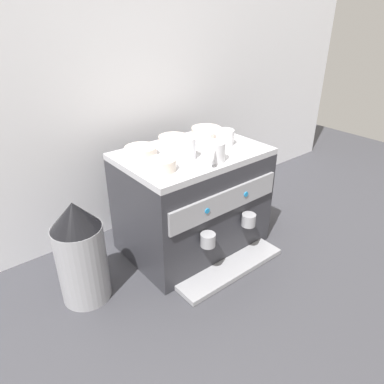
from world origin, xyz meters
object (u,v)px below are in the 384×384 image
Objects in this scene: ceramic_cup_1 at (224,137)px; ceramic_bowl_0 at (162,165)px; ceramic_bowl_3 at (141,151)px; coffee_grinder at (80,252)px; ceramic_cup_0 at (186,148)px; ceramic_cup_2 at (214,152)px; ceramic_bowl_2 at (206,133)px; ceramic_bowl_1 at (173,141)px; milk_pitcher at (256,201)px; espresso_machine at (193,201)px.

ceramic_bowl_0 is at bearing -171.34° from ceramic_cup_1.
coffee_grinder is at bearing -162.93° from ceramic_bowl_3.
ceramic_cup_2 is (0.06, -0.09, -0.00)m from ceramic_cup_0.
ceramic_cup_0 is at bearing -3.81° from coffee_grinder.
ceramic_bowl_2 is at bearing 31.40° from ceramic_cup_0.
ceramic_bowl_2 is at bearing 25.73° from ceramic_bowl_0.
coffee_grinder is (-0.50, 0.12, -0.28)m from ceramic_cup_2.
ceramic_bowl_1 is (-0.01, 0.23, -0.02)m from ceramic_cup_2.
ceramic_bowl_1 is at bearing 92.54° from ceramic_cup_2.
ceramic_cup_0 is 0.64× the size of milk_pitcher.
coffee_grinder is at bearing 176.19° from ceramic_cup_0.
ceramic_bowl_3 is at bearing -179.67° from ceramic_bowl_2.
ceramic_bowl_1 is at bearing 12.73° from coffee_grinder.
ceramic_cup_1 is at bearing 4.30° from ceramic_cup_0.
coffee_grinder is at bearing -167.27° from ceramic_bowl_1.
ceramic_bowl_2 reaches higher than coffee_grinder.
milk_pitcher is at bearing -1.27° from espresso_machine.
ceramic_cup_1 is 0.75× the size of ceramic_bowl_1.
espresso_machine is 0.29m from ceramic_cup_1.
ceramic_bowl_2 is at bearing -2.83° from ceramic_bowl_1.
milk_pitcher is at bearing 16.36° from ceramic_cup_2.
milk_pitcher is at bearing 3.35° from ceramic_cup_0.
ceramic_bowl_2 is at bearing 31.85° from espresso_machine.
ceramic_bowl_1 reaches higher than coffee_grinder.
milk_pitcher is (0.46, 0.03, -0.40)m from ceramic_cup_0.
ceramic_cup_2 is 0.26× the size of coffee_grinder.
ceramic_cup_1 is 0.35m from ceramic_bowl_0.
ceramic_cup_1 reaches higher than espresso_machine.
ceramic_cup_0 is 0.83× the size of ceramic_bowl_1.
ceramic_bowl_3 is (-0.16, -0.01, -0.00)m from ceramic_bowl_1.
ceramic_cup_1 is (0.21, 0.02, -0.01)m from ceramic_cup_0.
coffee_grinder is 2.48× the size of milk_pitcher.
ceramic_bowl_3 is at bearing 17.07° from coffee_grinder.
ceramic_cup_2 reaches higher than ceramic_bowl_0.
espresso_machine is 4.46× the size of ceramic_bowl_2.
ceramic_cup_0 is 0.53m from coffee_grinder.
ceramic_bowl_1 is at bearing 3.64° from ceramic_bowl_3.
ceramic_bowl_1 is 0.77× the size of milk_pitcher.
ceramic_cup_0 is 0.15m from ceramic_bowl_1.
ceramic_cup_0 is at bearing -148.60° from ceramic_bowl_2.
ceramic_bowl_0 is 0.17m from ceramic_bowl_3.
ceramic_bowl_0 is at bearing -12.04° from coffee_grinder.
ceramic_cup_0 is 1.04× the size of ceramic_bowl_0.
espresso_machine is at bearing 0.76° from coffee_grinder.
ceramic_cup_1 reaches higher than ceramic_bowl_3.
ceramic_cup_1 reaches higher than ceramic_bowl_1.
ceramic_cup_2 is 0.63× the size of milk_pitcher.
ceramic_bowl_3 is at bearing 152.56° from espresso_machine.
ceramic_cup_1 is at bearing -1.20° from coffee_grinder.
ceramic_bowl_0 reaches higher than ceramic_bowl_1.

